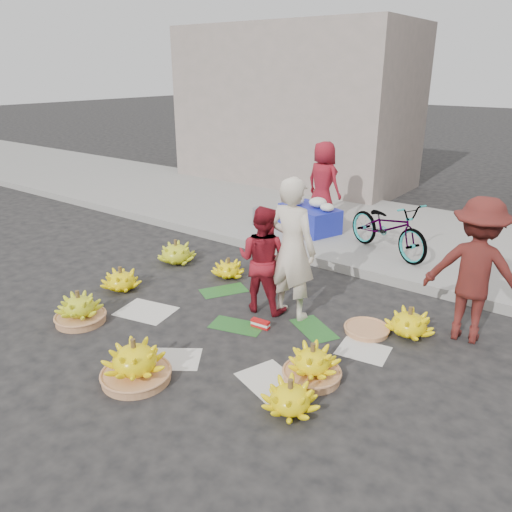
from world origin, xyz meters
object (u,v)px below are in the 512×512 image
Objects in this scene: banana_bunch_0 at (121,280)px; flower_table at (310,217)px; banana_bunch_4 at (312,364)px; vendor_cream at (292,249)px; bicycle at (388,227)px.

flower_table is (0.91, 3.68, 0.23)m from banana_bunch_0.
banana_bunch_4 is 0.32× the size of vendor_cream.
vendor_cream is at bearing -43.63° from flower_table.
banana_bunch_0 is at bearing 175.32° from banana_bunch_4.
banana_bunch_4 is 3.75m from bicycle.
banana_bunch_0 is 2.59m from vendor_cream.
vendor_cream is at bearing -160.34° from bicycle.
banana_bunch_4 is (3.30, -0.27, 0.02)m from banana_bunch_0.
vendor_cream reaches higher than bicycle.
vendor_cream is 3.27m from flower_table.
flower_table is at bearing 121.22° from banana_bunch_4.
banana_bunch_4 is 0.34× the size of bicycle.
flower_table reaches higher than banana_bunch_4.
vendor_cream is at bearing 131.70° from banana_bunch_4.
flower_table is at bearing 103.65° from bicycle.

